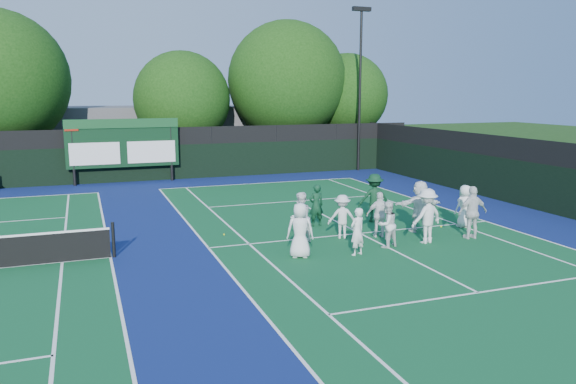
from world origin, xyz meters
name	(u,v)px	position (x,y,z in m)	size (l,w,h in m)	color
ground	(374,241)	(0.00, 0.00, 0.00)	(120.00, 120.00, 0.00)	#17380F
court_apron	(193,250)	(-6.00, 1.00, 0.00)	(34.00, 32.00, 0.01)	navy
near_court	(360,233)	(0.00, 1.00, 0.01)	(11.05, 23.85, 0.01)	#105229
back_fence	(142,157)	(-6.00, 16.00, 1.36)	(34.00, 0.08, 3.00)	black
divider_fence_right	(558,182)	(9.00, 1.00, 1.36)	(0.08, 32.00, 3.00)	black
scoreboard	(123,144)	(-7.01, 15.59, 2.19)	(6.00, 0.21, 3.55)	black
clubhouse	(187,134)	(-2.00, 24.00, 2.00)	(18.00, 6.00, 4.00)	#5B5B60
light_pole_right	(360,71)	(7.50, 15.70, 6.30)	(1.20, 0.30, 10.12)	black
tree_b	(0,84)	(-13.24, 19.58, 5.45)	(7.89, 7.89, 9.60)	#311E0D
tree_c	(184,102)	(-2.88, 19.58, 4.37)	(6.03, 6.03, 7.54)	#311E0D
tree_d	(289,84)	(4.16, 19.58, 5.53)	(7.88, 7.88, 9.68)	#311E0D
tree_e	(348,97)	(8.59, 19.58, 4.63)	(5.73, 5.73, 7.65)	#311E0D
tennis_ball_1	(367,214)	(1.75, 3.74, 0.03)	(0.07, 0.07, 0.07)	#CFDA19
tennis_ball_3	(224,235)	(-4.61, 2.43, 0.03)	(0.07, 0.07, 0.07)	#CFDA19
tennis_ball_4	(345,212)	(1.09, 4.44, 0.03)	(0.07, 0.07, 0.07)	#CFDA19
tennis_ball_5	(441,227)	(3.27, 0.78, 0.03)	(0.07, 0.07, 0.07)	#CFDA19
player_front_0	(300,230)	(-3.07, -0.97, 0.85)	(0.83, 0.54, 1.70)	white
player_front_1	(357,232)	(-1.33, -1.36, 0.75)	(0.55, 0.36, 1.50)	white
player_front_2	(387,224)	(-0.01, -0.88, 0.76)	(0.74, 0.58, 1.52)	white
player_front_3	(427,216)	(1.49, -0.86, 0.92)	(1.19, 0.68, 1.84)	white
player_front_4	(472,213)	(3.28, -0.93, 0.92)	(1.07, 0.45, 1.83)	silver
player_back_0	(300,218)	(-2.46, 0.59, 0.86)	(0.84, 0.65, 1.72)	white
player_back_1	(342,217)	(-0.87, 0.67, 0.76)	(0.98, 0.57, 1.52)	silver
player_back_2	(380,215)	(0.42, 0.35, 0.80)	(0.94, 0.39, 1.60)	white
player_back_3	(420,206)	(2.13, 0.54, 0.93)	(1.73, 0.55, 1.87)	white
player_back_4	(465,206)	(4.10, 0.53, 0.80)	(0.78, 0.51, 1.60)	white
coach_left	(316,205)	(-1.02, 2.60, 0.80)	(0.58, 0.38, 1.59)	#0F3820
coach_right	(374,198)	(1.37, 2.49, 0.94)	(1.22, 0.70, 1.88)	#0E331C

